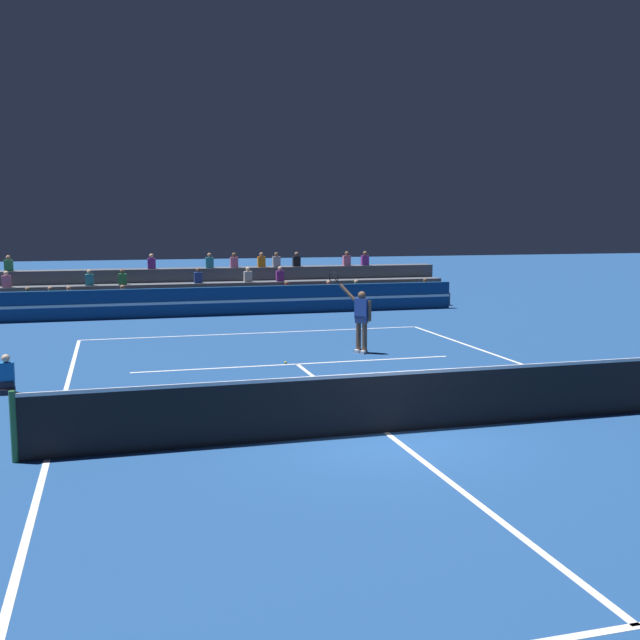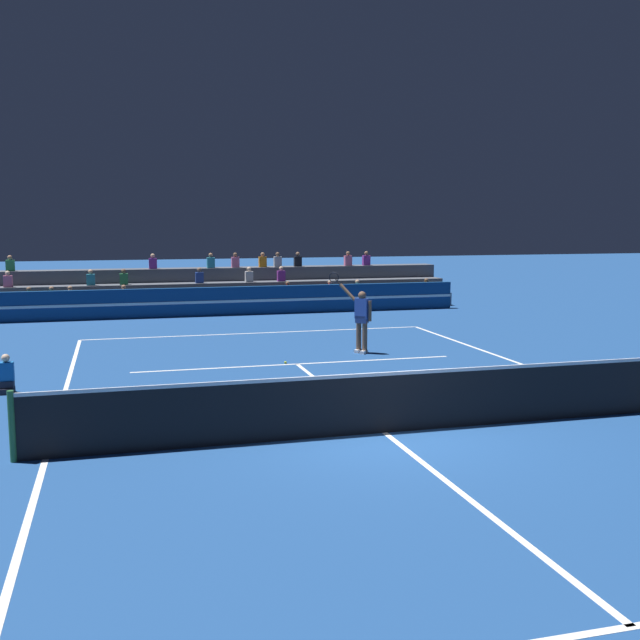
# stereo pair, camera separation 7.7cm
# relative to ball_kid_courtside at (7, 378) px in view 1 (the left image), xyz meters

# --- Properties ---
(ground_plane) EXTENTS (120.00, 120.00, 0.00)m
(ground_plane) POSITION_rel_ball_kid_courtside_xyz_m (6.66, -4.88, -0.33)
(ground_plane) COLOR navy
(court_lines) EXTENTS (11.10, 23.90, 0.01)m
(court_lines) POSITION_rel_ball_kid_courtside_xyz_m (6.66, -4.88, -0.33)
(court_lines) COLOR white
(court_lines) RESTS_ON ground
(tennis_net) EXTENTS (12.00, 0.10, 1.10)m
(tennis_net) POSITION_rel_ball_kid_courtside_xyz_m (6.66, -4.88, 0.21)
(tennis_net) COLOR #2D6B38
(tennis_net) RESTS_ON ground
(sponsor_banner_wall) EXTENTS (18.00, 0.26, 1.10)m
(sponsor_banner_wall) POSITION_rel_ball_kid_courtside_xyz_m (6.66, 11.86, 0.22)
(sponsor_banner_wall) COLOR navy
(sponsor_banner_wall) RESTS_ON ground
(bleacher_stand) EXTENTS (18.98, 2.85, 2.28)m
(bleacher_stand) POSITION_rel_ball_kid_courtside_xyz_m (6.66, 14.39, 0.32)
(bleacher_stand) COLOR #4C515B
(bleacher_stand) RESTS_ON ground
(ball_kid_courtside) EXTENTS (0.30, 0.36, 0.84)m
(ball_kid_courtside) POSITION_rel_ball_kid_courtside_xyz_m (0.00, 0.00, 0.00)
(ball_kid_courtside) COLOR black
(ball_kid_courtside) RESTS_ON ground
(tennis_player) EXTENTS (1.02, 1.00, 2.28)m
(tennis_player) POSITION_rel_ball_kid_courtside_xyz_m (8.73, 2.66, 0.65)
(tennis_player) COLOR brown
(tennis_player) RESTS_ON ground
(tennis_ball) EXTENTS (0.07, 0.07, 0.07)m
(tennis_ball) POSITION_rel_ball_kid_courtside_xyz_m (6.39, 1.68, -0.30)
(tennis_ball) COLOR #C6DB33
(tennis_ball) RESTS_ON ground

